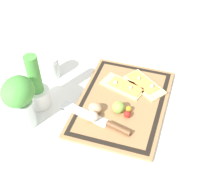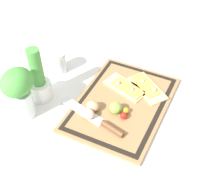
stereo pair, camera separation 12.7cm
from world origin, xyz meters
name	(u,v)px [view 1 (the left image)]	position (x,y,z in m)	size (l,w,h in m)	color
ground_plane	(122,104)	(0.00, 0.00, 0.00)	(6.00, 6.00, 0.00)	silver
cutting_board	(122,103)	(0.00, 0.00, 0.01)	(0.49, 0.35, 0.02)	#997047
pizza_slice_near	(144,84)	(0.12, -0.06, 0.02)	(0.18, 0.20, 0.02)	#DBBC7F
pizza_slice_far	(123,86)	(0.08, 0.02, 0.02)	(0.14, 0.20, 0.02)	#DBBC7F
knife	(107,123)	(-0.14, 0.02, 0.02)	(0.11, 0.31, 0.02)	silver
egg_brown	(95,108)	(-0.09, 0.09, 0.04)	(0.04, 0.05, 0.04)	tan
egg_pink	(92,116)	(-0.13, 0.08, 0.04)	(0.04, 0.05, 0.04)	beige
lime	(118,107)	(-0.06, 0.00, 0.04)	(0.05, 0.05, 0.05)	#7FB742
cherry_tomato_red	(127,114)	(-0.08, -0.04, 0.03)	(0.03, 0.03, 0.03)	red
cherry_tomato_yellow	(129,109)	(-0.04, -0.04, 0.03)	(0.02, 0.02, 0.02)	orange
herb_pot	(37,89)	(-0.10, 0.32, 0.08)	(0.09, 0.09, 0.24)	white
sauce_jar	(51,68)	(0.08, 0.35, 0.04)	(0.07, 0.07, 0.10)	silver
herb_glass	(20,99)	(-0.21, 0.32, 0.13)	(0.13, 0.11, 0.22)	silver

